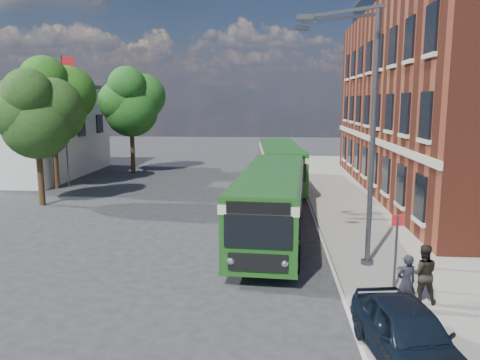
# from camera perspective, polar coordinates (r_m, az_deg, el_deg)

# --- Properties ---
(ground) EXTENTS (120.00, 120.00, 0.00)m
(ground) POSITION_cam_1_polar(r_m,az_deg,el_deg) (19.45, -1.36, -8.26)
(ground) COLOR #29292C
(ground) RESTS_ON ground
(pavement) EXTENTS (6.00, 48.00, 0.15)m
(pavement) POSITION_cam_1_polar(r_m,az_deg,el_deg) (27.59, 14.87, -3.06)
(pavement) COLOR gray
(pavement) RESTS_ON ground
(kerb_line) EXTENTS (0.12, 48.00, 0.01)m
(kerb_line) POSITION_cam_1_polar(r_m,az_deg,el_deg) (27.19, 8.54, -3.18)
(kerb_line) COLOR beige
(kerb_line) RESTS_ON ground
(brick_office) EXTENTS (12.10, 26.00, 14.20)m
(brick_office) POSITION_cam_1_polar(r_m,az_deg,el_deg) (32.83, 26.33, 10.37)
(brick_office) COLOR maroon
(brick_office) RESTS_ON ground
(white_building) EXTENTS (9.40, 13.40, 7.30)m
(white_building) POSITION_cam_1_polar(r_m,az_deg,el_deg) (41.49, -24.59, 5.55)
(white_building) COLOR silver
(white_building) RESTS_ON ground
(flagpole) EXTENTS (0.95, 0.10, 9.00)m
(flagpole) POSITION_cam_1_polar(r_m,az_deg,el_deg) (34.50, -20.51, 7.29)
(flagpole) COLOR #3A3C40
(flagpole) RESTS_ON ground
(street_lamp) EXTENTS (2.96, 2.38, 9.00)m
(street_lamp) POSITION_cam_1_polar(r_m,az_deg,el_deg) (16.77, 14.68, 5.27)
(street_lamp) COLOR #3A3C40
(street_lamp) RESTS_ON ground
(bus_stop_sign) EXTENTS (0.35, 0.08, 2.52)m
(bus_stop_sign) POSITION_cam_1_polar(r_m,az_deg,el_deg) (15.41, 18.49, -7.72)
(bus_stop_sign) COLOR #3A3C40
(bus_stop_sign) RESTS_ON ground
(bus_front) EXTENTS (3.44, 12.30, 3.02)m
(bus_front) POSITION_cam_1_polar(r_m,az_deg,el_deg) (20.50, 3.94, -2.05)
(bus_front) COLOR #1D5219
(bus_front) RESTS_ON ground
(bus_rear) EXTENTS (3.18, 11.86, 3.02)m
(bus_rear) POSITION_cam_1_polar(r_m,az_deg,el_deg) (32.44, 4.89, 2.24)
(bus_rear) COLOR #1A5815
(bus_rear) RESTS_ON ground
(parked_car) EXTENTS (2.20, 4.25, 1.38)m
(parked_car) POSITION_cam_1_polar(r_m,az_deg,el_deg) (11.58, 19.82, -17.25)
(parked_car) COLOR black
(parked_car) RESTS_ON pavement
(pedestrian_a) EXTENTS (0.67, 0.53, 1.61)m
(pedestrian_a) POSITION_cam_1_polar(r_m,az_deg,el_deg) (14.16, 19.60, -11.69)
(pedestrian_a) COLOR black
(pedestrian_a) RESTS_ON pavement
(pedestrian_b) EXTENTS (0.93, 0.76, 1.75)m
(pedestrian_b) POSITION_cam_1_polar(r_m,az_deg,el_deg) (14.82, 21.39, -10.57)
(pedestrian_b) COLOR black
(pedestrian_b) RESTS_ON pavement
(tree_left) EXTENTS (4.58, 4.36, 7.74)m
(tree_left) POSITION_cam_1_polar(r_m,az_deg,el_deg) (28.89, -23.54, 7.39)
(tree_left) COLOR #332012
(tree_left) RESTS_ON ground
(tree_mid) EXTENTS (5.26, 5.00, 8.88)m
(tree_mid) POSITION_cam_1_polar(r_m,az_deg,el_deg) (34.19, -21.93, 9.02)
(tree_mid) COLOR #332012
(tree_mid) RESTS_ON ground
(tree_right) EXTENTS (5.17, 4.92, 8.73)m
(tree_right) POSITION_cam_1_polar(r_m,az_deg,el_deg) (39.76, -13.11, 9.29)
(tree_right) COLOR #332012
(tree_right) RESTS_ON ground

